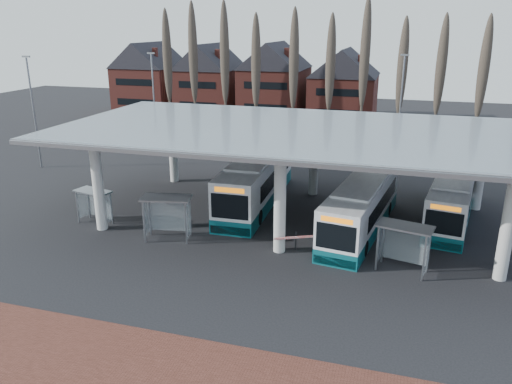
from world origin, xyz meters
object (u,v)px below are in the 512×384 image
(shelter_2, at_px, (405,237))
(bus_3, at_px, (452,198))
(bus_1, at_px, (256,181))
(bus_2, at_px, (362,207))
(shelter_1, at_px, (167,208))
(shelter_0, at_px, (95,199))

(shelter_2, bearing_deg, bus_3, 83.95)
(bus_1, distance_m, bus_2, 8.58)
(bus_2, relative_size, shelter_1, 3.73)
(bus_1, distance_m, shelter_1, 8.65)
(shelter_1, bearing_deg, shelter_2, -12.95)
(shelter_0, xyz_separation_m, shelter_2, (19.98, -1.29, 0.26))
(shelter_0, height_order, shelter_2, shelter_2)
(bus_2, xyz_separation_m, bus_3, (5.79, 3.74, -0.08))
(bus_2, xyz_separation_m, shelter_0, (-17.26, -3.88, 0.12))
(shelter_0, bearing_deg, bus_1, 49.93)
(bus_3, bearing_deg, bus_1, -168.16)
(shelter_1, bearing_deg, bus_2, 11.40)
(shelter_2, bearing_deg, bus_1, 155.53)
(shelter_1, relative_size, shelter_2, 1.04)
(bus_3, distance_m, shelter_2, 9.44)
(bus_3, distance_m, shelter_1, 19.25)
(shelter_1, xyz_separation_m, shelter_2, (14.12, -0.28, -0.09))
(bus_1, distance_m, shelter_2, 13.52)
(bus_1, relative_size, bus_3, 1.13)
(bus_2, distance_m, shelter_0, 17.69)
(bus_3, xyz_separation_m, shelter_0, (-23.06, -7.62, 0.19))
(bus_1, height_order, shelter_0, bus_1)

